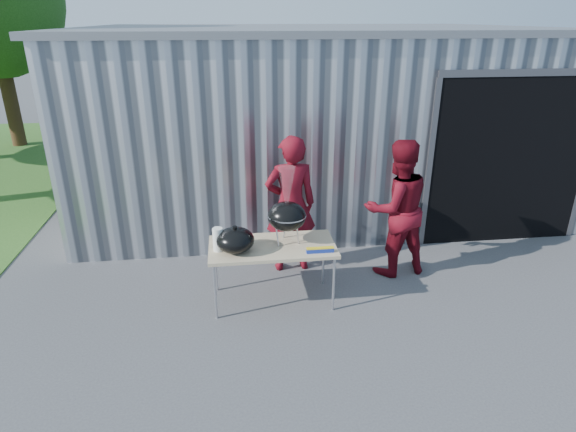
{
  "coord_description": "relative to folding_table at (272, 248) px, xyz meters",
  "views": [
    {
      "loc": [
        -0.82,
        -4.74,
        3.26
      ],
      "look_at": [
        -0.16,
        0.55,
        1.05
      ],
      "focal_mm": 30.0,
      "sensor_mm": 36.0,
      "label": 1
    }
  ],
  "objects": [
    {
      "name": "ground",
      "position": [
        0.36,
        -0.38,
        -0.71
      ],
      "size": [
        80.0,
        80.0,
        0.0
      ],
      "primitive_type": "plane",
      "color": "#444447"
    },
    {
      "name": "building",
      "position": [
        1.28,
        4.21,
        0.83
      ],
      "size": [
        8.2,
        6.2,
        3.1
      ],
      "color": "silver",
      "rests_on": "ground"
    },
    {
      "name": "folding_table",
      "position": [
        0.0,
        0.0,
        0.0
      ],
      "size": [
        1.5,
        0.75,
        0.75
      ],
      "color": "tan",
      "rests_on": "ground"
    },
    {
      "name": "kettle_grill",
      "position": [
        0.18,
        0.06,
        0.46
      ],
      "size": [
        0.46,
        0.46,
        0.94
      ],
      "color": "black",
      "rests_on": "folding_table"
    },
    {
      "name": "grill_lid",
      "position": [
        -0.43,
        -0.1,
        0.18
      ],
      "size": [
        0.44,
        0.44,
        0.32
      ],
      "color": "black",
      "rests_on": "folding_table"
    },
    {
      "name": "paper_towels",
      "position": [
        -0.63,
        -0.05,
        0.18
      ],
      "size": [
        0.12,
        0.12,
        0.28
      ],
      "primitive_type": "cylinder",
      "color": "white",
      "rests_on": "folding_table"
    },
    {
      "name": "white_tub",
      "position": [
        -0.55,
        0.19,
        0.09
      ],
      "size": [
        0.2,
        0.15,
        0.1
      ],
      "primitive_type": "cube",
      "color": "white",
      "rests_on": "folding_table"
    },
    {
      "name": "foil_box",
      "position": [
        0.53,
        -0.25,
        0.07
      ],
      "size": [
        0.32,
        0.05,
        0.06
      ],
      "color": "navy",
      "rests_on": "folding_table"
    },
    {
      "name": "person_cook",
      "position": [
        0.33,
        0.81,
        0.23
      ],
      "size": [
        0.71,
        0.49,
        1.89
      ],
      "primitive_type": "imported",
      "rotation": [
        0.0,
        0.0,
        3.2
      ],
      "color": "#5F0A15",
      "rests_on": "ground"
    },
    {
      "name": "person_bystander",
      "position": [
        1.7,
        0.54,
        0.22
      ],
      "size": [
        1.01,
        0.84,
        1.85
      ],
      "primitive_type": "imported",
      "rotation": [
        0.0,
        0.0,
        3.31
      ],
      "color": "#5F0A15",
      "rests_on": "ground"
    }
  ]
}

